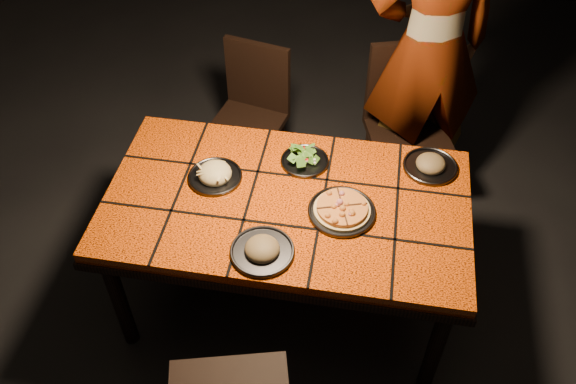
% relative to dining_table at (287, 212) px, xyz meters
% --- Properties ---
extents(room_shell, '(6.04, 7.04, 3.08)m').
position_rel_dining_table_xyz_m(room_shell, '(0.00, 0.00, 0.83)').
color(room_shell, black).
rests_on(room_shell, ground).
extents(dining_table, '(1.62, 0.92, 0.75)m').
position_rel_dining_table_xyz_m(dining_table, '(0.00, 0.00, 0.00)').
color(dining_table, '#DB4A06').
rests_on(dining_table, ground).
extents(chair_far_left, '(0.46, 0.46, 0.86)m').
position_rel_dining_table_xyz_m(chair_far_left, '(-0.37, 0.94, -0.18)').
color(chair_far_left, black).
rests_on(chair_far_left, ground).
extents(chair_far_right, '(0.54, 0.54, 0.96)m').
position_rel_dining_table_xyz_m(chair_far_right, '(0.52, 0.93, -0.12)').
color(chair_far_right, black).
rests_on(chair_far_right, ground).
extents(diner, '(0.81, 0.68, 1.89)m').
position_rel_dining_table_xyz_m(diner, '(0.58, 1.00, 0.28)').
color(diner, brown).
rests_on(diner, ground).
extents(plate_pizza, '(0.31, 0.31, 0.04)m').
position_rel_dining_table_xyz_m(plate_pizza, '(0.25, -0.04, 0.10)').
color(plate_pizza, '#333338').
rests_on(plate_pizza, dining_table).
extents(plate_pasta, '(0.25, 0.25, 0.08)m').
position_rel_dining_table_xyz_m(plate_pasta, '(-0.34, 0.08, 0.10)').
color(plate_pasta, '#333338').
rests_on(plate_pasta, dining_table).
extents(plate_salad, '(0.22, 0.22, 0.07)m').
position_rel_dining_table_xyz_m(plate_salad, '(0.04, 0.25, 0.10)').
color(plate_salad, '#333338').
rests_on(plate_salad, dining_table).
extents(plate_mushroom_a, '(0.26, 0.26, 0.09)m').
position_rel_dining_table_xyz_m(plate_mushroom_a, '(-0.05, -0.31, 0.10)').
color(plate_mushroom_a, '#333338').
rests_on(plate_mushroom_a, dining_table).
extents(plate_mushroom_b, '(0.25, 0.25, 0.08)m').
position_rel_dining_table_xyz_m(plate_mushroom_b, '(0.62, 0.31, 0.10)').
color(plate_mushroom_b, '#333338').
rests_on(plate_mushroom_b, dining_table).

